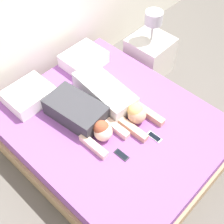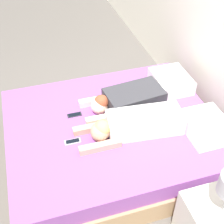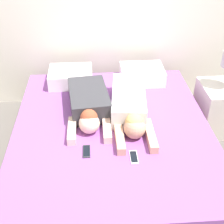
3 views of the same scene
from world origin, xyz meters
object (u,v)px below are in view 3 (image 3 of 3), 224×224
person_right (130,106)px  cell_phone_right (134,157)px  cell_phone_left (87,151)px  person_left (89,105)px  pillow_head_left (71,77)px  nightstand (222,105)px  pillow_head_right (142,74)px  bed (112,145)px

person_right → cell_phone_right: (-0.04, -0.60, -0.09)m
cell_phone_left → person_right: bearing=50.8°
person_left → cell_phone_left: 0.57m
pillow_head_left → nightstand: nightstand is taller
pillow_head_right → cell_phone_left: size_ratio=3.08×
pillow_head_right → person_right: bearing=-108.0°
person_right → cell_phone_left: person_right is taller
pillow_head_right → person_right: person_right is taller
bed → cell_phone_left: (-0.23, -0.34, 0.24)m
pillow_head_right → nightstand: bearing=-22.0°
bed → nightstand: bearing=21.8°
pillow_head_left → cell_phone_right: 1.39m
pillow_head_left → person_left: 0.65m
pillow_head_right → nightstand: size_ratio=0.51×
bed → person_left: (-0.20, 0.22, 0.33)m
bed → person_left: bearing=132.9°
person_right → person_left: bearing=171.9°
person_right → nightstand: 1.15m
pillow_head_left → cell_phone_right: (0.54, -1.28, -0.07)m
cell_phone_right → pillow_head_left: bearing=112.9°
cell_phone_left → cell_phone_right: same height
pillow_head_right → bed: bearing=-115.4°
person_right → nightstand: bearing=17.3°
person_left → nightstand: bearing=10.8°
person_left → cell_phone_right: bearing=-62.3°
person_right → cell_phone_right: size_ratio=7.00×
bed → pillow_head_right: 0.98m
person_right → cell_phone_left: size_ratio=7.00×
pillow_head_left → person_left: person_left is taller
pillow_head_left → nightstand: (1.65, -0.34, -0.24)m
cell_phone_left → nightstand: size_ratio=0.17×
cell_phone_left → cell_phone_right: (0.37, -0.10, 0.00)m
pillow_head_left → pillow_head_right: same height
cell_phone_left → cell_phone_right: bearing=-14.5°
pillow_head_left → person_right: person_right is taller
cell_phone_right → nightstand: 1.46m
cell_phone_right → nightstand: bearing=40.3°
person_right → cell_phone_left: (-0.41, -0.51, -0.09)m
nightstand → person_left: bearing=-169.2°
pillow_head_left → person_left: size_ratio=0.53×
pillow_head_left → cell_phone_left: pillow_head_left is taller
pillow_head_left → person_right: 0.89m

